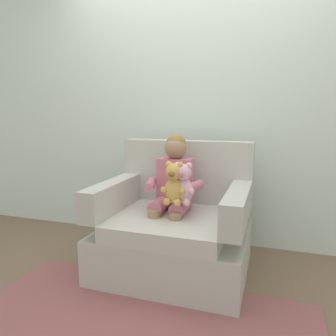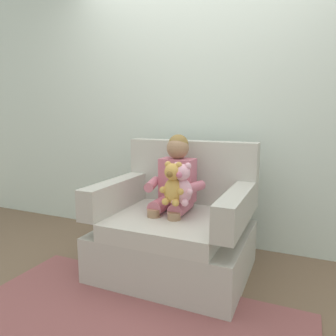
{
  "view_description": "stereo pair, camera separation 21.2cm",
  "coord_description": "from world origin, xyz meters",
  "px_view_note": "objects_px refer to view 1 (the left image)",
  "views": [
    {
      "loc": [
        0.68,
        -2.18,
        1.19
      ],
      "look_at": [
        -0.03,
        -0.05,
        0.81
      ],
      "focal_mm": 34.08,
      "sensor_mm": 36.0,
      "label": 1
    },
    {
      "loc": [
        0.87,
        -2.1,
        1.19
      ],
      "look_at": [
        -0.03,
        -0.05,
        0.81
      ],
      "focal_mm": 34.08,
      "sensor_mm": 36.0,
      "label": 2
    }
  ],
  "objects_px": {
    "armchair": "(175,230)",
    "plush_honey": "(174,184)",
    "seated_child": "(173,184)",
    "plush_pink": "(183,185)"
  },
  "relations": [
    {
      "from": "armchair",
      "to": "plush_honey",
      "type": "height_order",
      "value": "armchair"
    },
    {
      "from": "plush_honey",
      "to": "armchair",
      "type": "bearing_deg",
      "value": 110.27
    },
    {
      "from": "seated_child",
      "to": "plush_pink",
      "type": "distance_m",
      "value": 0.2
    },
    {
      "from": "armchair",
      "to": "plush_honey",
      "type": "distance_m",
      "value": 0.42
    },
    {
      "from": "armchair",
      "to": "seated_child",
      "type": "distance_m",
      "value": 0.35
    },
    {
      "from": "armchair",
      "to": "seated_child",
      "type": "bearing_deg",
      "value": 133.63
    },
    {
      "from": "seated_child",
      "to": "plush_honey",
      "type": "xyz_separation_m",
      "value": [
        0.07,
        -0.18,
        0.04
      ]
    },
    {
      "from": "armchair",
      "to": "plush_pink",
      "type": "xyz_separation_m",
      "value": [
        0.1,
        -0.13,
        0.39
      ]
    },
    {
      "from": "plush_honey",
      "to": "plush_pink",
      "type": "bearing_deg",
      "value": 30.78
    },
    {
      "from": "armchair",
      "to": "plush_honey",
      "type": "xyz_separation_m",
      "value": [
        0.04,
        -0.16,
        0.39
      ]
    }
  ]
}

